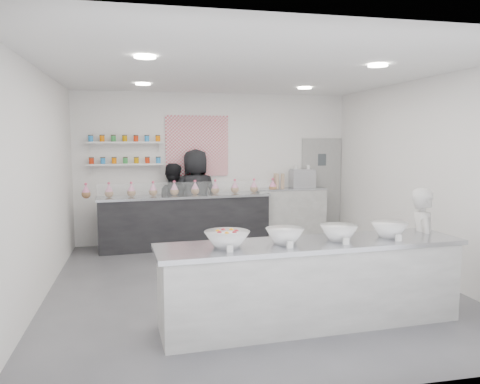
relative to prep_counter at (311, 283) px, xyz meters
name	(u,v)px	position (x,y,z in m)	size (l,w,h in m)	color
floor	(248,284)	(-0.37, 1.56, -0.47)	(6.00, 6.00, 0.00)	#515156
ceiling	(248,72)	(-0.37, 1.56, 2.53)	(6.00, 6.00, 0.00)	white
back_wall	(214,168)	(-0.37, 4.56, 1.03)	(5.50, 5.50, 0.00)	white
left_wall	(39,185)	(-3.12, 1.56, 1.03)	(6.00, 6.00, 0.00)	white
right_wall	(423,177)	(2.38, 1.56, 1.03)	(6.00, 6.00, 0.00)	white
back_door	(321,188)	(1.93, 4.53, 0.58)	(0.88, 0.04, 2.10)	gray
pattern_panel	(197,146)	(-0.72, 4.53, 1.48)	(1.25, 0.03, 1.20)	#D33E51
jar_shelf_lower	(126,164)	(-2.12, 4.46, 1.13)	(1.45, 0.22, 0.04)	silver
jar_shelf_upper	(125,142)	(-2.12, 4.46, 1.55)	(1.45, 0.22, 0.04)	silver
preserve_jars	(125,150)	(-2.12, 4.44, 1.41)	(1.45, 0.10, 0.56)	red
downlight_0	(145,57)	(-1.77, 0.56, 2.51)	(0.24, 0.24, 0.02)	white
downlight_1	(378,66)	(1.03, 0.56, 2.51)	(0.24, 0.24, 0.02)	white
downlight_2	(143,84)	(-1.77, 3.16, 2.51)	(0.24, 0.24, 0.02)	white
downlight_3	(305,88)	(1.03, 3.16, 2.51)	(0.24, 0.24, 0.02)	white
prep_counter	(311,283)	(0.00, 0.00, 0.00)	(3.47, 0.79, 0.95)	#9E9E9A
back_bar	(185,221)	(-1.02, 4.10, 0.04)	(3.28, 0.60, 1.02)	black
sneeze_guard	(188,189)	(-1.00, 3.82, 0.68)	(3.24, 0.01, 0.28)	white
espresso_ledge	(290,214)	(1.18, 4.34, 0.07)	(1.45, 0.46, 1.08)	#9E9E9A
espresso_machine	(302,179)	(1.43, 4.34, 0.79)	(0.48, 0.34, 0.37)	#93969E
cup_stacks	(279,181)	(0.93, 4.34, 0.76)	(0.24, 0.24, 0.31)	tan
prep_bowls	(312,234)	(0.00, 0.00, 0.56)	(2.37, 0.52, 0.17)	white
label_cards	(328,250)	(-0.03, -0.53, 0.51)	(2.01, 0.04, 0.07)	white
cookie_bags	(185,188)	(-1.02, 4.10, 0.68)	(3.76, 0.16, 0.28)	pink
woman_prep	(423,247)	(1.59, 0.30, 0.27)	(0.54, 0.36, 1.48)	beige
staff_left	(172,204)	(-1.26, 4.35, 0.33)	(0.79, 0.61, 1.62)	black
staff_right	(196,197)	(-0.78, 4.35, 0.47)	(0.92, 0.60, 1.89)	black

